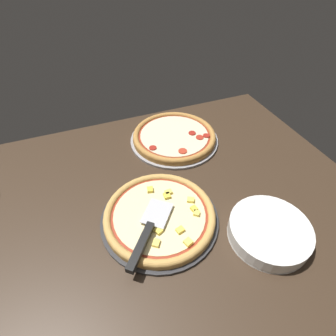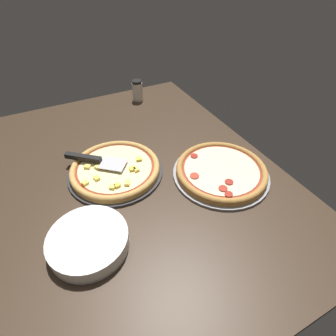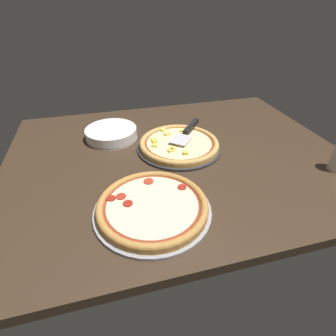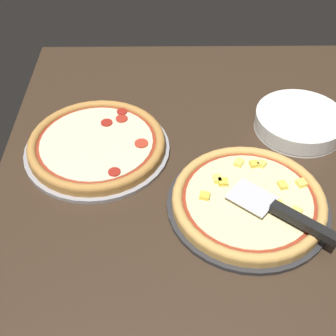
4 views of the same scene
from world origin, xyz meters
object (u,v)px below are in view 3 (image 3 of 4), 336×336
at_px(pizza_front, 179,144).
at_px(pizza_back, 152,206).
at_px(plate_stack, 111,133).
at_px(serving_spatula, 189,129).

height_order(pizza_front, pizza_back, pizza_front).
distance_m(pizza_back, plate_stack, 0.54).
xyz_separation_m(pizza_front, pizza_back, (0.20, 0.36, 0.00)).
relative_size(pizza_front, pizza_back, 0.99).
distance_m(pizza_back, serving_spatula, 0.51).
relative_size(pizza_back, plate_stack, 1.47).
bearing_deg(pizza_front, serving_spatula, -132.51).
xyz_separation_m(pizza_back, plate_stack, (0.08, -0.53, 0.00)).
height_order(pizza_front, serving_spatula, serving_spatula).
height_order(pizza_back, plate_stack, plate_stack).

